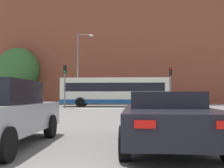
# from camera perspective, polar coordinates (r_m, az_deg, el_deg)

# --- Properties ---
(stop_line_strip) EXTENTS (7.76, 0.30, 0.01)m
(stop_line_strip) POSITION_cam_1_polar(r_m,az_deg,el_deg) (25.80, 1.53, -5.00)
(stop_line_strip) COLOR silver
(stop_line_strip) RESTS_ON ground_plane
(far_pavement) EXTENTS (68.62, 2.50, 0.01)m
(far_pavement) POSITION_cam_1_polar(r_m,az_deg,el_deg) (38.57, 2.28, -4.13)
(far_pavement) COLOR gray
(far_pavement) RESTS_ON ground_plane
(brick_civic_building) EXTENTS (42.39, 11.22, 24.47)m
(brick_civic_building) POSITION_cam_1_polar(r_m,az_deg,el_deg) (47.45, 2.76, 7.15)
(brick_civic_building) COLOR brown
(brick_civic_building) RESTS_ON ground_plane
(car_roadster_right) EXTENTS (2.12, 4.97, 1.27)m
(car_roadster_right) POSITION_cam_1_polar(r_m,az_deg,el_deg) (6.76, 11.02, -6.79)
(car_roadster_right) COLOR black
(car_roadster_right) RESTS_ON ground_plane
(bus_crossing_lead) EXTENTS (11.47, 2.65, 3.08)m
(bus_crossing_lead) POSITION_cam_1_polar(r_m,az_deg,el_deg) (30.39, 0.52, -1.49)
(bus_crossing_lead) COLOR silver
(bus_crossing_lead) RESTS_ON ground_plane
(traffic_light_near_right) EXTENTS (0.26, 0.31, 3.82)m
(traffic_light_near_right) POSITION_cam_1_polar(r_m,az_deg,el_deg) (26.60, 11.83, 0.70)
(traffic_light_near_right) COLOR slate
(traffic_light_near_right) RESTS_ON ground_plane
(traffic_light_near_left) EXTENTS (0.26, 0.31, 4.09)m
(traffic_light_near_left) POSITION_cam_1_polar(r_m,az_deg,el_deg) (26.80, -9.57, 1.01)
(traffic_light_near_left) COLOR slate
(traffic_light_near_left) RESTS_ON ground_plane
(street_lamp_junction) EXTENTS (1.91, 0.36, 8.27)m
(street_lamp_junction) POSITION_cam_1_polar(r_m,az_deg,el_deg) (32.11, -6.51, 4.36)
(street_lamp_junction) COLOR slate
(street_lamp_junction) RESTS_ON ground_plane
(pedestrian_waiting) EXTENTS (0.43, 0.28, 1.76)m
(pedestrian_waiting) POSITION_cam_1_polar(r_m,az_deg,el_deg) (39.81, 16.86, -2.49)
(pedestrian_waiting) COLOR black
(pedestrian_waiting) RESTS_ON ground_plane
(tree_by_building) EXTENTS (6.05, 6.05, 8.19)m
(tree_by_building) POSITION_cam_1_polar(r_m,az_deg,el_deg) (43.27, -18.53, 2.81)
(tree_by_building) COLOR #4C3823
(tree_by_building) RESTS_ON ground_plane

